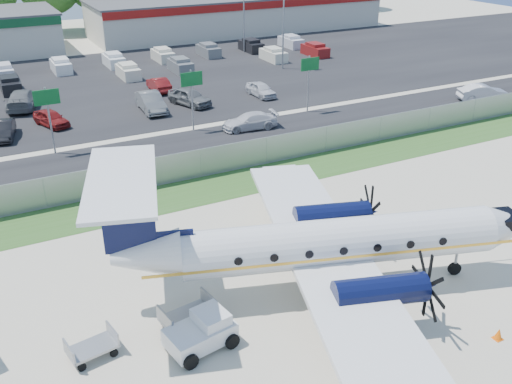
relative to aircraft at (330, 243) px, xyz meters
name	(u,v)px	position (x,y,z in m)	size (l,w,h in m)	color
ground	(314,284)	(-0.39, 0.57, -2.47)	(170.00, 170.00, 0.00)	beige
grass_verge	(213,188)	(-0.39, 12.57, -2.46)	(170.00, 4.00, 0.02)	#2D561E
access_road	(176,152)	(-0.39, 19.57, -2.46)	(170.00, 8.00, 0.02)	black
parking_lot	(106,86)	(-0.39, 40.57, -2.46)	(170.00, 32.00, 0.02)	black
perimeter_fence	(201,163)	(-0.39, 14.57, -1.47)	(120.00, 0.06, 1.99)	gray
building_east	(239,13)	(25.61, 62.55, 0.16)	(44.40, 12.40, 5.24)	beige
sign_left	(48,106)	(-8.39, 23.47, 1.14)	(1.80, 0.26, 5.00)	gray
sign_mid	(192,87)	(2.61, 23.47, 1.14)	(1.80, 0.26, 5.00)	gray
sign_right	(309,72)	(13.61, 23.47, 1.14)	(1.80, 0.26, 5.00)	gray
light_pole_ne	(283,22)	(19.61, 38.57, 2.76)	(0.90, 0.35, 9.09)	gray
light_pole_se	(244,10)	(19.61, 48.57, 2.76)	(0.90, 0.35, 9.09)	gray
tree_line	(50,33)	(-0.39, 74.57, -2.47)	(112.00, 6.00, 14.00)	#285F1C
aircraft	(330,243)	(0.00, 0.00, 0.00)	(20.92, 20.41, 6.40)	silver
pushback_tug	(203,331)	(-6.74, -1.01, -1.77)	(2.94, 2.34, 1.46)	silver
baggage_cart_near	(92,347)	(-10.89, 0.39, -2.01)	(2.05, 1.43, 0.99)	gray
baggage_cart_far	(188,315)	(-6.84, 0.39, -1.92)	(2.45, 1.70, 1.19)	gray
cone_nose	(498,334)	(4.26, -6.29, -2.22)	(0.37, 0.37, 0.53)	#F85F07
cone_starboard_wing	(139,252)	(-7.06, 6.71, -2.18)	(0.43, 0.43, 0.62)	#F85F07
road_car_mid	(250,129)	(6.86, 21.72, -2.47)	(1.86, 4.59, 1.33)	silver
road_car_east	(482,101)	(30.17, 18.68, -2.47)	(1.63, 4.68, 1.54)	silver
parked_car_a	(5,138)	(-11.37, 28.68, -2.47)	(1.46, 4.20, 1.38)	black
parked_car_b	(52,126)	(-7.53, 30.00, -2.47)	(1.58, 3.93, 1.34)	maroon
parked_car_c	(151,111)	(1.14, 30.11, -2.47)	(1.77, 5.08, 1.67)	#595B5E
parked_car_d	(190,105)	(4.88, 30.18, -2.47)	(1.88, 4.68, 1.60)	#595B5E
parked_car_e	(261,96)	(12.14, 29.74, -2.47)	(1.60, 3.97, 1.35)	silver
parked_car_f	(25,108)	(-8.93, 36.38, -2.47)	(2.39, 5.88, 1.71)	#595B5E
parked_car_g	(159,91)	(3.87, 36.04, -2.47)	(1.47, 4.22, 1.39)	maroon
far_parking_rows	(95,75)	(-0.39, 45.57, -2.47)	(56.00, 10.00, 1.60)	gray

